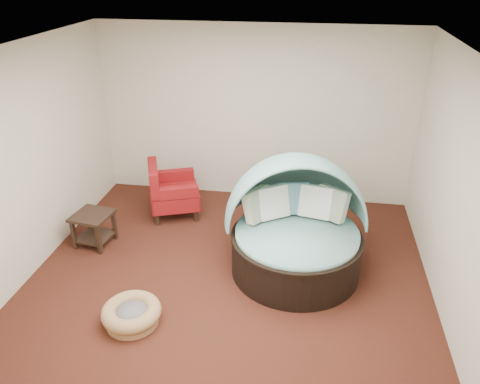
% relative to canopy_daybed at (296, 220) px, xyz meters
% --- Properties ---
extents(floor, '(5.00, 5.00, 0.00)m').
position_rel_canopy_daybed_xyz_m(floor, '(-0.80, -0.52, -0.70)').
color(floor, '#4C2115').
rests_on(floor, ground).
extents(wall_back, '(5.00, 0.00, 5.00)m').
position_rel_canopy_daybed_xyz_m(wall_back, '(-0.80, 1.98, 0.70)').
color(wall_back, beige).
rests_on(wall_back, floor).
extents(wall_front, '(5.00, 0.00, 5.00)m').
position_rel_canopy_daybed_xyz_m(wall_front, '(-0.80, -3.02, 0.70)').
color(wall_front, beige).
rests_on(wall_front, floor).
extents(wall_left, '(0.00, 5.00, 5.00)m').
position_rel_canopy_daybed_xyz_m(wall_left, '(-3.30, -0.52, 0.70)').
color(wall_left, beige).
rests_on(wall_left, floor).
extents(wall_right, '(0.00, 5.00, 5.00)m').
position_rel_canopy_daybed_xyz_m(wall_right, '(1.70, -0.52, 0.70)').
color(wall_right, beige).
rests_on(wall_right, floor).
extents(ceiling, '(5.00, 5.00, 0.00)m').
position_rel_canopy_daybed_xyz_m(ceiling, '(-0.80, -0.52, 2.10)').
color(ceiling, white).
rests_on(ceiling, wall_back).
extents(canopy_daybed, '(1.98, 1.94, 1.51)m').
position_rel_canopy_daybed_xyz_m(canopy_daybed, '(0.00, 0.00, 0.00)').
color(canopy_daybed, black).
rests_on(canopy_daybed, floor).
extents(pet_basket, '(0.79, 0.79, 0.23)m').
position_rel_canopy_daybed_xyz_m(pet_basket, '(-1.71, -1.36, -0.58)').
color(pet_basket, olive).
rests_on(pet_basket, floor).
extents(red_armchair, '(0.95, 0.95, 0.87)m').
position_rel_canopy_daybed_xyz_m(red_armchair, '(-1.99, 1.09, -0.30)').
color(red_armchair, black).
rests_on(red_armchair, floor).
extents(side_table, '(0.56, 0.56, 0.48)m').
position_rel_canopy_daybed_xyz_m(side_table, '(-2.80, 0.08, -0.39)').
color(side_table, black).
rests_on(side_table, floor).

